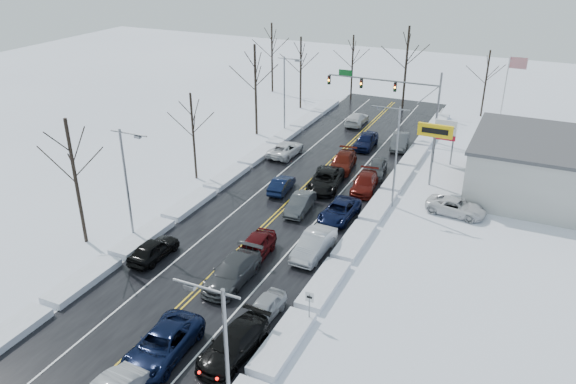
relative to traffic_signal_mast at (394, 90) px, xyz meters
The scene contains 42 objects.
ground 28.73m from the traffic_signal_mast, 97.02° to the right, with size 160.00×160.00×0.00m, color white.
road_surface 26.78m from the traffic_signal_mast, 97.55° to the right, with size 14.00×84.00×0.01m, color black.
snow_bank_left 28.77m from the traffic_signal_mast, 113.03° to the right, with size 1.80×72.00×0.50m, color silver.
snow_bank_right 26.88m from the traffic_signal_mast, 80.92° to the right, with size 1.80×72.00×0.50m, color silver.
traffic_signal_mast is the anchor object (origin of this frame).
tires_plus_sign 13.92m from the traffic_signal_mast, 59.54° to the right, with size 3.20×0.34×6.00m.
used_vehicles_sign 9.50m from the traffic_signal_mast, 40.34° to the right, with size 2.20×0.22×4.65m.
speed_limit_sign 36.51m from the traffic_signal_mast, 82.48° to the right, with size 0.55×0.09×2.35m.
flagpole 11.90m from the traffic_signal_mast, ahead, with size 1.87×1.20×10.00m.
streetlight_se 46.25m from the traffic_signal_mast, 83.98° to the right, with size 3.20×0.25×9.00m.
streetlight_ne 18.63m from the traffic_signal_mast, 74.91° to the right, with size 3.20×0.25×9.00m.
streetlight_sw 34.08m from the traffic_signal_mast, 110.16° to the right, with size 3.20×0.25×9.00m.
streetlight_nw 12.40m from the traffic_signal_mast, 161.23° to the right, with size 3.20×0.25×9.00m.
tree_left_b 37.16m from the traffic_signal_mast, 113.74° to the right, with size 4.00×4.00×10.00m.
tree_left_c 24.38m from the traffic_signal_mast, 124.90° to the right, with size 3.40×3.40×8.50m.
tree_left_d 15.93m from the traffic_signal_mast, 157.76° to the right, with size 4.20×4.20×10.50m.
tree_left_e 15.51m from the traffic_signal_mast, 157.13° to the left, with size 3.80×3.80×9.50m.
tree_far_a 24.63m from the traffic_signal_mast, 150.75° to the left, with size 4.00×4.00×10.00m.
tree_far_b 16.10m from the traffic_signal_mast, 125.98° to the left, with size 3.60×3.60×9.00m.
tree_far_c 11.32m from the traffic_signal_mast, 97.48° to the left, with size 4.40×4.40×11.00m.
tree_far_d 15.16m from the traffic_signal_mast, 55.64° to the left, with size 3.40×3.40×8.50m.
queued_car_2 42.51m from the traffic_signal_mast, 92.28° to the right, with size 2.67×5.80×1.61m, color black.
queued_car_3 34.49m from the traffic_signal_mast, 93.03° to the right, with size 2.31×5.69×1.65m, color #393B3E.
queued_car_4 31.15m from the traffic_signal_mast, 93.54° to the right, with size 2.00×4.96×1.69m, color #45090B.
queued_car_5 23.02m from the traffic_signal_mast, 94.80° to the right, with size 1.55×4.44×1.46m, color #3B3D3F.
queued_car_6 17.77m from the traffic_signal_mast, 95.67° to the right, with size 2.68×5.82×1.62m, color black.
queued_car_7 13.07m from the traffic_signal_mast, 98.58° to the right, with size 2.17×5.34×1.55m, color #4D120A.
queued_car_8 7.52m from the traffic_signal_mast, 107.13° to the right, with size 1.93×4.80×1.64m, color black.
queued_car_11 40.77m from the traffic_signal_mast, 87.24° to the right, with size 2.21×5.44×1.58m, color black.
queued_car_12 37.08m from the traffic_signal_mast, 86.95° to the right, with size 1.60×3.97×1.35m, color #A4A7AC.
queued_car_13 28.89m from the traffic_signal_mast, 86.17° to the right, with size 1.79×5.14×1.69m, color #A8AAB1.
queued_car_14 22.80m from the traffic_signal_mast, 85.78° to the right, with size 2.37×5.14×1.43m, color black.
queued_car_15 16.82m from the traffic_signal_mast, 83.40° to the right, with size 2.05×5.03×1.46m, color #4F0F0A.
queued_car_16 13.20m from the traffic_signal_mast, 81.52° to the right, with size 1.78×4.43×1.51m, color #424548.
queued_car_17 6.73m from the traffic_signal_mast, 60.46° to the right, with size 1.66×4.75×1.56m, color #45484B.
oncoming_car_0 20.65m from the traffic_signal_mast, 104.79° to the right, with size 1.43×4.10×1.35m, color black.
oncoming_car_1 14.87m from the traffic_signal_mast, 128.34° to the right, with size 2.40×5.20×1.45m, color white.
oncoming_car_2 7.84m from the traffic_signal_mast, 154.03° to the left, with size 2.03×4.99×1.45m, color silver.
oncoming_car_3 35.28m from the traffic_signal_mast, 104.29° to the right, with size 1.81×4.51×1.54m, color black.
parked_car_0 20.82m from the traffic_signal_mast, 58.87° to the right, with size 2.32×5.03×1.40m, color silver.
parked_car_1 18.92m from the traffic_signal_mast, 41.87° to the right, with size 2.04×5.02×1.46m, color #4F120A.
parked_car_2 14.53m from the traffic_signal_mast, 30.02° to the right, with size 1.85×4.59×1.56m, color black.
Camera 1 is at (18.72, -33.85, 22.09)m, focal length 35.00 mm.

